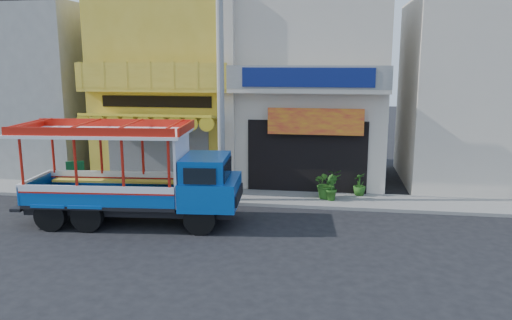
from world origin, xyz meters
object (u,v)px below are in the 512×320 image
(songthaew_truck, at_px, (147,176))
(potted_plant_b, at_px, (331,188))
(potted_plant_a, at_px, (327,183))
(potted_plant_c, at_px, (360,184))
(utility_pole, at_px, (224,64))
(green_sign, at_px, (76,176))

(songthaew_truck, relative_size, potted_plant_b, 7.69)
(potted_plant_a, height_order, potted_plant_c, potted_plant_a)
(songthaew_truck, distance_m, potted_plant_b, 6.70)
(potted_plant_b, bearing_deg, utility_pole, 77.16)
(potted_plant_a, bearing_deg, utility_pole, 173.37)
(songthaew_truck, bearing_deg, potted_plant_b, 29.51)
(potted_plant_a, distance_m, potted_plant_b, 0.28)
(potted_plant_b, bearing_deg, potted_plant_a, 12.50)
(potted_plant_a, relative_size, potted_plant_c, 1.31)
(utility_pole, distance_m, songthaew_truck, 4.81)
(utility_pole, xyz_separation_m, potted_plant_b, (3.80, 0.57, -4.45))
(potted_plant_a, xyz_separation_m, potted_plant_b, (0.14, -0.21, -0.10))
(utility_pole, xyz_separation_m, songthaew_truck, (-1.97, -2.69, -3.47))
(songthaew_truck, xyz_separation_m, potted_plant_b, (5.76, 3.26, -0.98))
(potted_plant_a, bearing_deg, green_sign, 160.74)
(potted_plant_c, bearing_deg, potted_plant_a, -28.42)
(utility_pole, xyz_separation_m, potted_plant_c, (4.87, 1.40, -4.48))
(green_sign, bearing_deg, potted_plant_c, 2.68)
(songthaew_truck, xyz_separation_m, green_sign, (-4.39, 3.57, -0.99))
(green_sign, distance_m, potted_plant_b, 10.16)
(utility_pole, distance_m, potted_plant_c, 6.77)
(potted_plant_a, xyz_separation_m, potted_plant_c, (1.22, 0.62, -0.13))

